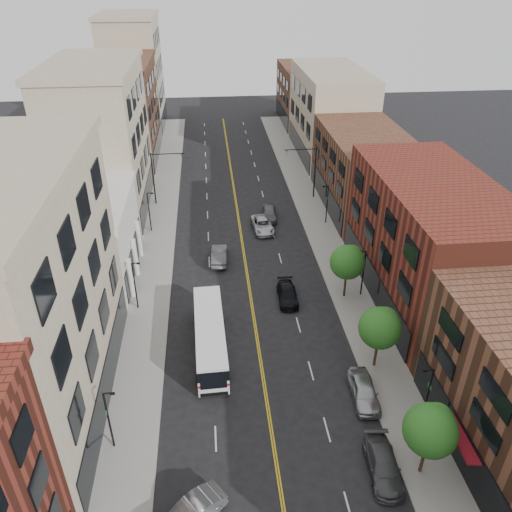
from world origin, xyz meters
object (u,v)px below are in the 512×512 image
object	(u,v)px
car_lane_a	(287,294)
car_lane_behind	(219,255)
car_lane_b	(262,225)
city_bus	(210,335)
car_lane_c	(269,213)
car_parked_far	(364,391)
car_parked_mid	(383,466)

from	to	relation	value
car_lane_a	car_lane_behind	bearing A→B (deg)	130.34
car_lane_a	car_lane_b	xyz separation A→B (m)	(-0.82, 15.00, 0.06)
city_bus	car_lane_b	world-z (taller)	city_bus
car_lane_a	car_lane_c	bearing A→B (deg)	90.35
car_lane_a	car_lane_c	xyz separation A→B (m)	(0.39, 18.00, 0.13)
car_lane_b	city_bus	bearing A→B (deg)	-112.16
car_parked_far	car_lane_behind	distance (m)	23.73
car_parked_mid	car_lane_c	size ratio (longest dim) A/B	1.05
city_bus	car_parked_far	xyz separation A→B (m)	(11.54, -6.72, -0.87)
car_lane_a	car_lane_c	size ratio (longest dim) A/B	0.98
car_parked_far	car_lane_a	size ratio (longest dim) A/B	1.02
car_parked_mid	city_bus	bearing A→B (deg)	133.79
city_bus	car_parked_mid	bearing A→B (deg)	-51.85
car_lane_b	car_lane_c	bearing A→B (deg)	63.53
car_lane_b	car_parked_far	bearing A→B (deg)	-85.20
city_bus	car_lane_behind	size ratio (longest dim) A/B	2.35
car_parked_far	car_lane_c	bearing A→B (deg)	98.90
car_lane_b	car_lane_c	xyz separation A→B (m)	(1.21, 3.00, 0.07)
car_parked_far	car_lane_b	distance (m)	28.74
car_lane_c	city_bus	bearing A→B (deg)	-103.75
car_parked_mid	car_lane_b	world-z (taller)	car_lane_b
car_lane_behind	car_lane_b	bearing A→B (deg)	-126.01
car_lane_behind	car_lane_c	xyz separation A→B (m)	(6.83, 9.97, 0.00)
car_lane_behind	car_lane_c	distance (m)	12.09
city_bus	car_lane_a	xyz separation A→B (m)	(7.71, 6.65, -1.00)
city_bus	car_lane_behind	world-z (taller)	city_bus
car_parked_mid	car_lane_b	bearing A→B (deg)	100.66
car_parked_mid	car_lane_a	world-z (taller)	car_parked_mid
car_parked_mid	car_parked_far	bearing A→B (deg)	88.87
car_lane_a	car_lane_c	distance (m)	18.00
city_bus	car_lane_c	bearing A→B (deg)	70.15
car_parked_mid	car_lane_c	bearing A→B (deg)	98.31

